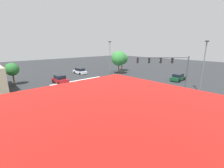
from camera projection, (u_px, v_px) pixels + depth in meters
The scene contains 16 objects.
ground_plane at pixel (112, 92), 25.33m from camera, with size 137.25×137.25×0.00m, color #2B2D30.
crosswalk_markings at pixel (86, 83), 31.04m from camera, with size 12.44×7.25×0.01m.
traffic_signal_mast at pixel (167, 65), 23.81m from camera, with size 6.05×6.05×5.99m.
car_0 at pixel (178, 77), 33.03m from camera, with size 4.36×2.12×1.56m.
car_1 at pixel (80, 71), 41.08m from camera, with size 2.04×4.61×1.59m.
car_2 at pixel (50, 125), 13.45m from camera, with size 4.23×2.29×1.44m.
car_4 at pixel (55, 96), 21.18m from camera, with size 4.89×2.31×1.58m.
car_5 at pixel (204, 101), 19.16m from camera, with size 1.93×4.45×1.58m.
car_6 at pixel (60, 79), 30.92m from camera, with size 2.21×4.26×1.66m.
gas_station_canopy at pixel (114, 125), 4.72m from camera, with size 7.62×7.62×5.80m.
pedestrian at pixel (108, 126), 12.85m from camera, with size 0.41×0.41×1.58m.
street_light_pole_a at pixel (110, 55), 40.52m from camera, with size 0.80×0.36×8.64m.
street_light_pole_b at pixel (204, 63), 23.53m from camera, with size 0.80×0.36×8.31m.
tree_corner_a at pixel (119, 58), 39.98m from camera, with size 3.90×3.90×6.17m.
tree_corner_b at pixel (12, 69), 28.93m from camera, with size 2.50×2.50×4.36m.
tree_corner_c at pixel (122, 59), 44.69m from camera, with size 3.44×3.44×5.48m.
Camera 1 is at (16.37, 17.81, 7.62)m, focal length 24.00 mm.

